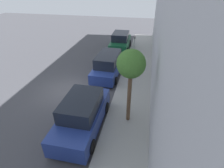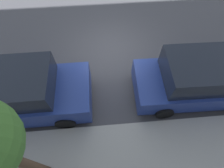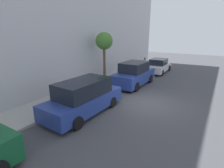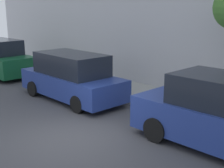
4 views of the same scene
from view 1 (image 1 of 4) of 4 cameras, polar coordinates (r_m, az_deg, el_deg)
ground_plane at (r=13.54m, az=-14.04°, el=-2.10°), size 60.00×60.00×0.00m
sidewalk at (r=12.37m, az=6.48°, el=-4.32°), size 2.55×32.00×0.15m
parked_suv_second at (r=9.70m, az=-9.66°, el=-9.74°), size 2.08×4.81×1.98m
parked_minivan_third at (r=14.96m, az=-1.24°, el=6.27°), size 2.02×4.94×1.90m
parked_suv_fourth at (r=20.96m, az=2.79°, el=13.63°), size 2.08×4.82×1.98m
parking_meter_far at (r=21.39m, az=7.43°, el=13.92°), size 0.11×0.15×1.35m
street_tree at (r=8.56m, az=6.23°, el=6.02°), size 1.44×1.44×4.26m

